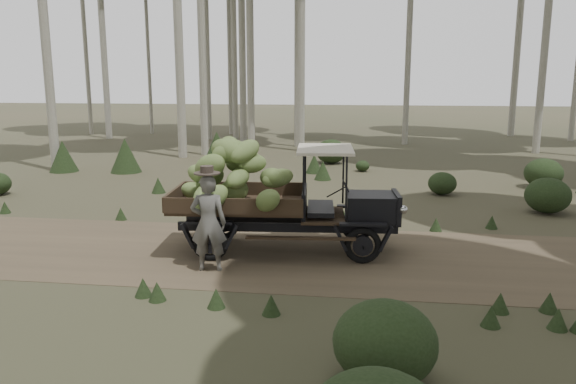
{
  "coord_description": "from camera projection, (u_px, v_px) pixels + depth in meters",
  "views": [
    {
      "loc": [
        3.03,
        -10.13,
        3.32
      ],
      "look_at": [
        1.61,
        0.28,
        1.17
      ],
      "focal_mm": 35.0,
      "sensor_mm": 36.0,
      "label": 1
    }
  ],
  "objects": [
    {
      "name": "dirt_track",
      "position": [
        204.0,
        251.0,
        10.9
      ],
      "size": [
        70.0,
        4.0,
        0.01
      ],
      "primitive_type": "cube",
      "color": "brown",
      "rests_on": "ground"
    },
    {
      "name": "undergrowth",
      "position": [
        172.0,
        209.0,
        12.16
      ],
      "size": [
        23.32,
        23.48,
        1.35
      ],
      "color": "#233319",
      "rests_on": "ground"
    },
    {
      "name": "ground",
      "position": [
        204.0,
        251.0,
        10.9
      ],
      "size": [
        120.0,
        120.0,
        0.0
      ],
      "primitive_type": "plane",
      "color": "#473D2B",
      "rests_on": "ground"
    },
    {
      "name": "banana_truck",
      "position": [
        258.0,
        185.0,
        10.69
      ],
      "size": [
        4.53,
        2.29,
        2.3
      ],
      "rotation": [
        0.0,
        0.0,
        0.08
      ],
      "color": "black",
      "rests_on": "ground"
    },
    {
      "name": "farmer",
      "position": [
        208.0,
        222.0,
        9.66
      ],
      "size": [
        0.67,
        0.51,
        1.85
      ],
      "rotation": [
        0.0,
        0.0,
        3.27
      ],
      "color": "#595651",
      "rests_on": "ground"
    }
  ]
}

